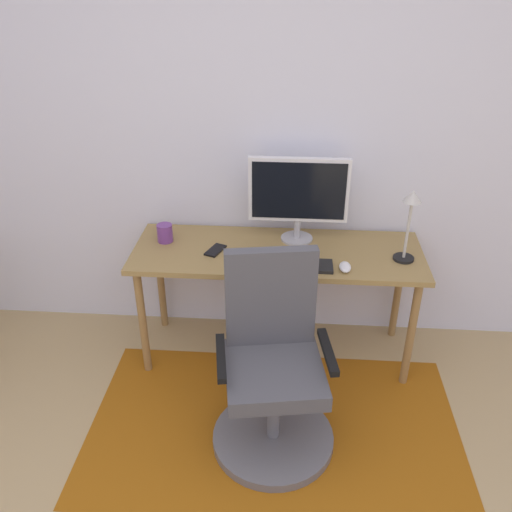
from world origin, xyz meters
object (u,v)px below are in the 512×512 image
at_px(office_chair, 273,379).
at_px(coffee_cup, 165,233).
at_px(desk_lamp, 410,215).
at_px(keyboard, 291,265).
at_px(computer_mouse, 345,267).
at_px(desk, 277,262).
at_px(cell_phone, 215,250).
at_px(monitor, 299,193).

bearing_deg(office_chair, coffee_cup, 122.81).
relative_size(coffee_cup, desk_lamp, 0.26).
height_order(keyboard, office_chair, office_chair).
bearing_deg(computer_mouse, office_chair, -126.16).
height_order(desk, desk_lamp, desk_lamp).
relative_size(computer_mouse, desk_lamp, 0.26).
xyz_separation_m(keyboard, office_chair, (-0.07, -0.48, -0.35)).
bearing_deg(keyboard, office_chair, -97.97).
height_order(cell_phone, office_chair, office_chair).
bearing_deg(computer_mouse, coffee_cup, 166.01).
xyz_separation_m(cell_phone, desk_lamp, (1.01, -0.02, 0.26)).
height_order(monitor, office_chair, monitor).
xyz_separation_m(computer_mouse, desk_lamp, (0.32, 0.13, 0.25)).
xyz_separation_m(computer_mouse, coffee_cup, (-0.99, 0.25, 0.03)).
bearing_deg(office_chair, cell_phone, 110.07).
relative_size(coffee_cup, cell_phone, 0.73).
bearing_deg(cell_phone, desk_lamp, 20.21).
distance_m(desk, cell_phone, 0.35).
distance_m(monitor, cell_phone, 0.55).
distance_m(desk, desk_lamp, 0.75).
relative_size(desk, cell_phone, 11.34).
xyz_separation_m(monitor, cell_phone, (-0.44, -0.17, -0.28)).
bearing_deg(keyboard, monitor, 85.10).
bearing_deg(desk_lamp, desk, 175.55).
bearing_deg(cell_phone, monitor, 42.39).
relative_size(desk, computer_mouse, 15.26).
xyz_separation_m(desk, desk_lamp, (0.67, -0.05, 0.34)).
xyz_separation_m(desk, keyboard, (0.08, -0.17, 0.08)).
bearing_deg(cell_phone, office_chair, -39.42).
distance_m(keyboard, coffee_cup, 0.75).
xyz_separation_m(computer_mouse, office_chair, (-0.34, -0.47, -0.36)).
bearing_deg(office_chair, keyboard, 72.82).
bearing_deg(office_chair, monitor, 74.01).
distance_m(monitor, desk_lamp, 0.60).
height_order(computer_mouse, office_chair, office_chair).
bearing_deg(monitor, coffee_cup, -174.23).
relative_size(keyboard, coffee_cup, 4.24).
bearing_deg(computer_mouse, monitor, 127.85).
distance_m(monitor, coffee_cup, 0.78).
distance_m(monitor, computer_mouse, 0.49).
height_order(computer_mouse, coffee_cup, coffee_cup).
relative_size(keyboard, desk_lamp, 1.09).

